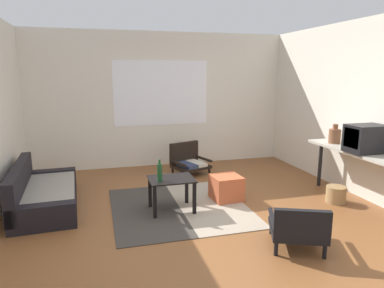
{
  "coord_description": "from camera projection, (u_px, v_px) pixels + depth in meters",
  "views": [
    {
      "loc": [
        -1.29,
        -4.02,
        1.9
      ],
      "look_at": [
        0.03,
        0.76,
        0.88
      ],
      "focal_mm": 32.62,
      "sensor_mm": 36.0,
      "label": 1
    }
  ],
  "objects": [
    {
      "name": "console_shelf",
      "position": [
        354.0,
        155.0,
        5.11
      ],
      "size": [
        0.45,
        1.66,
        0.8
      ],
      "color": "#B2AD9E",
      "rests_on": "ground"
    },
    {
      "name": "far_wall_with_window",
      "position": [
        161.0,
        100.0,
        7.14
      ],
      "size": [
        5.6,
        0.13,
        2.7
      ],
      "color": "silver",
      "rests_on": "ground"
    },
    {
      "name": "couch",
      "position": [
        42.0,
        194.0,
        4.98
      ],
      "size": [
        0.9,
        1.85,
        0.64
      ],
      "color": "black",
      "rests_on": "ground"
    },
    {
      "name": "area_rug",
      "position": [
        179.0,
        207.0,
        5.01
      ],
      "size": [
        1.89,
        2.01,
        0.01
      ],
      "color": "#38332D",
      "rests_on": "ground"
    },
    {
      "name": "ground_plane",
      "position": [
        205.0,
        222.0,
        4.52
      ],
      "size": [
        7.8,
        7.8,
        0.0
      ],
      "primitive_type": "plane",
      "color": "brown"
    },
    {
      "name": "side_wall_right",
      "position": [
        369.0,
        110.0,
        5.22
      ],
      "size": [
        0.12,
        6.6,
        2.7
      ],
      "primitive_type": "cube",
      "color": "silver",
      "rests_on": "ground"
    },
    {
      "name": "clay_vase",
      "position": [
        335.0,
        136.0,
        5.5
      ],
      "size": [
        0.18,
        0.18,
        0.3
      ],
      "color": "brown",
      "rests_on": "console_shelf"
    },
    {
      "name": "wicker_basket",
      "position": [
        336.0,
        194.0,
        5.18
      ],
      "size": [
        0.29,
        0.29,
        0.25
      ],
      "primitive_type": "cylinder",
      "color": "#9E7A4C",
      "rests_on": "ground"
    },
    {
      "name": "crt_television",
      "position": [
        366.0,
        139.0,
        4.86
      ],
      "size": [
        0.51,
        0.38,
        0.39
      ],
      "color": "black",
      "rests_on": "console_shelf"
    },
    {
      "name": "ottoman_orange",
      "position": [
        226.0,
        188.0,
        5.28
      ],
      "size": [
        0.45,
        0.45,
        0.38
      ],
      "primitive_type": "cube",
      "rotation": [
        0.0,
        0.0,
        0.06
      ],
      "color": "#BC5633",
      "rests_on": "ground"
    },
    {
      "name": "armchair_striped_foreground",
      "position": [
        298.0,
        227.0,
        3.79
      ],
      "size": [
        0.76,
        0.77,
        0.53
      ],
      "color": "black",
      "rests_on": "ground"
    },
    {
      "name": "glass_bottle",
      "position": [
        160.0,
        172.0,
        4.66
      ],
      "size": [
        0.07,
        0.07,
        0.3
      ],
      "color": "#194723",
      "rests_on": "coffee_table"
    },
    {
      "name": "armchair_by_window",
      "position": [
        188.0,
        161.0,
        6.66
      ],
      "size": [
        0.77,
        0.71,
        0.59
      ],
      "color": "black",
      "rests_on": "ground"
    },
    {
      "name": "coffee_table",
      "position": [
        172.0,
        185.0,
        4.82
      ],
      "size": [
        0.62,
        0.5,
        0.47
      ],
      "color": "black",
      "rests_on": "ground"
    }
  ]
}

